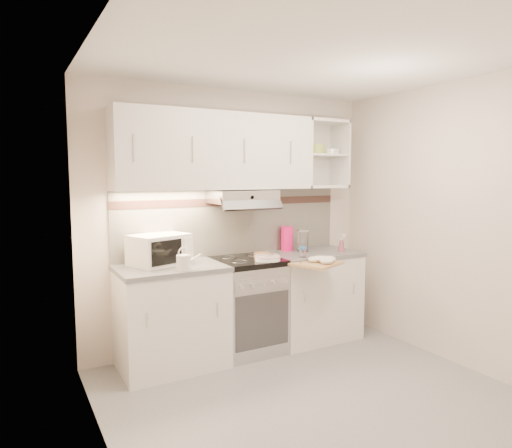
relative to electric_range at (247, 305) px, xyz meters
name	(u,v)px	position (x,y,z in m)	size (l,w,h in m)	color
ground	(316,399)	(0.00, -1.10, -0.45)	(3.00, 3.00, 0.00)	#959598
room_shell	(291,182)	(0.00, -0.73, 1.18)	(3.04, 2.84, 2.52)	beige
base_cabinet_left	(172,319)	(-0.75, 0.00, -0.02)	(0.90, 0.60, 0.86)	white
worktop_left	(171,268)	(-0.75, 0.00, 0.43)	(0.92, 0.62, 0.04)	slate
base_cabinet_right	(311,297)	(0.75, 0.00, -0.02)	(0.90, 0.60, 0.86)	white
worktop_right	(312,254)	(0.75, 0.00, 0.43)	(0.92, 0.62, 0.04)	slate
electric_range	(247,305)	(0.00, 0.00, 0.00)	(0.60, 0.60, 0.90)	#B7B7BC
microwave	(159,249)	(-0.81, 0.12, 0.58)	(0.56, 0.49, 0.27)	white
watering_can	(184,262)	(-0.70, -0.22, 0.52)	(0.23, 0.12, 0.20)	white
plate_stack	(268,258)	(0.12, -0.18, 0.47)	(0.23, 0.23, 0.05)	white
bread_loaf	(262,255)	(0.16, 0.00, 0.47)	(0.16, 0.16, 0.04)	#A87A45
pink_pitcher	(287,238)	(0.57, 0.20, 0.58)	(0.14, 0.13, 0.25)	#FA146B
glass_jar	(303,240)	(0.69, 0.07, 0.56)	(0.12, 0.12, 0.23)	white
spice_jar	(303,252)	(0.49, -0.20, 0.50)	(0.07, 0.07, 0.10)	white
spray_bottle	(341,244)	(1.02, -0.13, 0.53)	(0.07, 0.07, 0.19)	pink
cutting_board	(316,264)	(0.51, -0.40, 0.42)	(0.40, 0.36, 0.02)	#AF7452
dish_towel	(322,259)	(0.55, -0.44, 0.47)	(0.29, 0.24, 0.08)	silver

